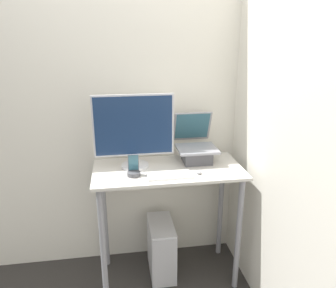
{
  "coord_description": "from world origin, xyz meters",
  "views": [
    {
      "loc": [
        -0.33,
        -1.85,
        1.79
      ],
      "look_at": [
        -0.0,
        0.26,
        1.08
      ],
      "focal_mm": 35.0,
      "sensor_mm": 36.0,
      "label": 1
    }
  ],
  "objects_px": {
    "monitor": "(134,132)",
    "mouse": "(199,172)",
    "laptop": "(196,149)",
    "cell_phone": "(134,171)",
    "computer_tower": "(161,248)",
    "keyboard": "(170,176)"
  },
  "relations": [
    {
      "from": "monitor",
      "to": "computer_tower",
      "type": "height_order",
      "value": "monitor"
    },
    {
      "from": "keyboard",
      "to": "mouse",
      "type": "distance_m",
      "value": 0.2
    },
    {
      "from": "monitor",
      "to": "mouse",
      "type": "relative_size",
      "value": 10.66
    },
    {
      "from": "monitor",
      "to": "computer_tower",
      "type": "distance_m",
      "value": 0.96
    },
    {
      "from": "monitor",
      "to": "computer_tower",
      "type": "relative_size",
      "value": 1.29
    },
    {
      "from": "monitor",
      "to": "computer_tower",
      "type": "xyz_separation_m",
      "value": [
        0.18,
        -0.02,
        -0.94
      ]
    },
    {
      "from": "laptop",
      "to": "computer_tower",
      "type": "height_order",
      "value": "laptop"
    },
    {
      "from": "keyboard",
      "to": "cell_phone",
      "type": "relative_size",
      "value": 1.96
    },
    {
      "from": "mouse",
      "to": "computer_tower",
      "type": "height_order",
      "value": "mouse"
    },
    {
      "from": "laptop",
      "to": "computer_tower",
      "type": "distance_m",
      "value": 0.83
    },
    {
      "from": "laptop",
      "to": "cell_phone",
      "type": "bearing_deg",
      "value": -156.91
    },
    {
      "from": "keyboard",
      "to": "computer_tower",
      "type": "bearing_deg",
      "value": 100.33
    },
    {
      "from": "cell_phone",
      "to": "laptop",
      "type": "bearing_deg",
      "value": 23.09
    },
    {
      "from": "laptop",
      "to": "computer_tower",
      "type": "relative_size",
      "value": 0.8
    },
    {
      "from": "keyboard",
      "to": "mouse",
      "type": "bearing_deg",
      "value": 4.79
    },
    {
      "from": "monitor",
      "to": "mouse",
      "type": "bearing_deg",
      "value": -24.88
    },
    {
      "from": "monitor",
      "to": "computer_tower",
      "type": "bearing_deg",
      "value": -6.91
    },
    {
      "from": "cell_phone",
      "to": "computer_tower",
      "type": "xyz_separation_m",
      "value": [
        0.2,
        0.13,
        -0.72
      ]
    },
    {
      "from": "keyboard",
      "to": "computer_tower",
      "type": "distance_m",
      "value": 0.72
    },
    {
      "from": "cell_phone",
      "to": "computer_tower",
      "type": "bearing_deg",
      "value": 33.92
    },
    {
      "from": "mouse",
      "to": "computer_tower",
      "type": "relative_size",
      "value": 0.12
    },
    {
      "from": "monitor",
      "to": "mouse",
      "type": "distance_m",
      "value": 0.52
    }
  ]
}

